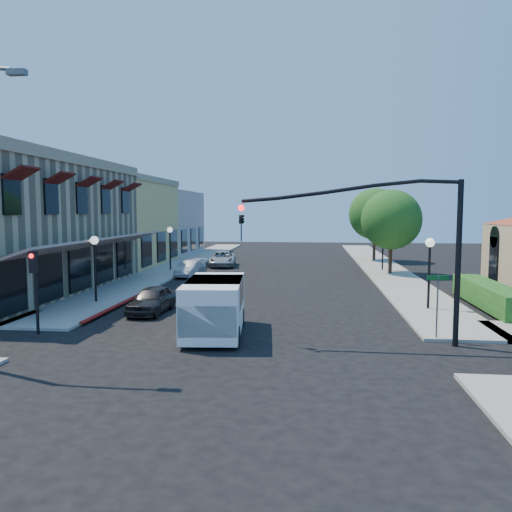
# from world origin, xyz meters

# --- Properties ---
(ground) EXTENTS (120.00, 120.00, 0.00)m
(ground) POSITION_xyz_m (0.00, 0.00, 0.00)
(ground) COLOR black
(ground) RESTS_ON ground
(sidewalk_left) EXTENTS (3.50, 50.00, 0.12)m
(sidewalk_left) POSITION_xyz_m (-8.75, 27.00, 0.06)
(sidewalk_left) COLOR gray
(sidewalk_left) RESTS_ON ground
(sidewalk_right) EXTENTS (3.50, 50.00, 0.12)m
(sidewalk_right) POSITION_xyz_m (8.75, 27.00, 0.06)
(sidewalk_right) COLOR gray
(sidewalk_right) RESTS_ON ground
(curb_red_strip) EXTENTS (0.25, 10.00, 0.06)m
(curb_red_strip) POSITION_xyz_m (-6.90, 8.00, 0.00)
(curb_red_strip) COLOR maroon
(curb_red_strip) RESTS_ON ground
(corner_brick_building) EXTENTS (11.77, 18.20, 8.10)m
(corner_brick_building) POSITION_xyz_m (-15.45, 11.00, 4.01)
(corner_brick_building) COLOR tan
(corner_brick_building) RESTS_ON ground
(yellow_stucco_building) EXTENTS (10.00, 12.00, 7.60)m
(yellow_stucco_building) POSITION_xyz_m (-15.50, 26.00, 3.80)
(yellow_stucco_building) COLOR tan
(yellow_stucco_building) RESTS_ON ground
(pink_stucco_building) EXTENTS (10.00, 12.00, 7.00)m
(pink_stucco_building) POSITION_xyz_m (-15.50, 38.00, 3.50)
(pink_stucco_building) COLOR tan
(pink_stucco_building) RESTS_ON ground
(hedge) EXTENTS (1.40, 8.00, 1.10)m
(hedge) POSITION_xyz_m (11.70, 9.00, 0.00)
(hedge) COLOR #1E4C15
(hedge) RESTS_ON ground
(street_tree_a) EXTENTS (4.56, 4.56, 6.48)m
(street_tree_a) POSITION_xyz_m (8.80, 22.00, 4.19)
(street_tree_a) COLOR black
(street_tree_a) RESTS_ON ground
(street_tree_b) EXTENTS (4.94, 4.94, 7.02)m
(street_tree_b) POSITION_xyz_m (8.80, 32.00, 4.54)
(street_tree_b) COLOR black
(street_tree_b) RESTS_ON ground
(signal_mast_arm) EXTENTS (8.01, 0.39, 6.00)m
(signal_mast_arm) POSITION_xyz_m (5.86, 1.50, 4.09)
(signal_mast_arm) COLOR black
(signal_mast_arm) RESTS_ON ground
(secondary_signal) EXTENTS (0.28, 0.42, 3.32)m
(secondary_signal) POSITION_xyz_m (-8.00, 1.41, 2.32)
(secondary_signal) COLOR black
(secondary_signal) RESTS_ON ground
(street_name_sign) EXTENTS (0.80, 0.06, 2.50)m
(street_name_sign) POSITION_xyz_m (7.50, 2.20, 1.70)
(street_name_sign) COLOR #595B5E
(street_name_sign) RESTS_ON ground
(lamppost_left_near) EXTENTS (0.44, 0.44, 3.57)m
(lamppost_left_near) POSITION_xyz_m (-8.50, 8.00, 2.74)
(lamppost_left_near) COLOR black
(lamppost_left_near) RESTS_ON ground
(lamppost_left_far) EXTENTS (0.44, 0.44, 3.57)m
(lamppost_left_far) POSITION_xyz_m (-8.50, 22.00, 2.74)
(lamppost_left_far) COLOR black
(lamppost_left_far) RESTS_ON ground
(lamppost_right_near) EXTENTS (0.44, 0.44, 3.57)m
(lamppost_right_near) POSITION_xyz_m (8.50, 8.00, 2.74)
(lamppost_right_near) COLOR black
(lamppost_right_near) RESTS_ON ground
(lamppost_right_far) EXTENTS (0.44, 0.44, 3.57)m
(lamppost_right_far) POSITION_xyz_m (8.50, 24.00, 2.74)
(lamppost_right_far) COLOR black
(lamppost_right_far) RESTS_ON ground
(white_van) EXTENTS (2.55, 5.08, 2.18)m
(white_van) POSITION_xyz_m (-1.00, 2.16, 1.26)
(white_van) COLOR white
(white_van) RESTS_ON ground
(parked_car_a) EXTENTS (1.70, 3.83, 1.28)m
(parked_car_a) POSITION_xyz_m (-4.80, 6.00, 0.64)
(parked_car_a) COLOR black
(parked_car_a) RESTS_ON ground
(parked_car_b) EXTENTS (1.45, 3.64, 1.18)m
(parked_car_b) POSITION_xyz_m (-6.20, 18.94, 0.59)
(parked_car_b) COLOR silver
(parked_car_b) RESTS_ON ground
(parked_car_c) EXTENTS (1.63, 3.94, 1.14)m
(parked_car_c) POSITION_xyz_m (-6.20, 20.00, 0.57)
(parked_car_c) COLOR #B9B9B7
(parked_car_c) RESTS_ON ground
(parked_car_d) EXTENTS (2.74, 4.98, 1.32)m
(parked_car_d) POSITION_xyz_m (-4.96, 26.00, 0.66)
(parked_car_d) COLOR #A1A4A6
(parked_car_d) RESTS_ON ground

